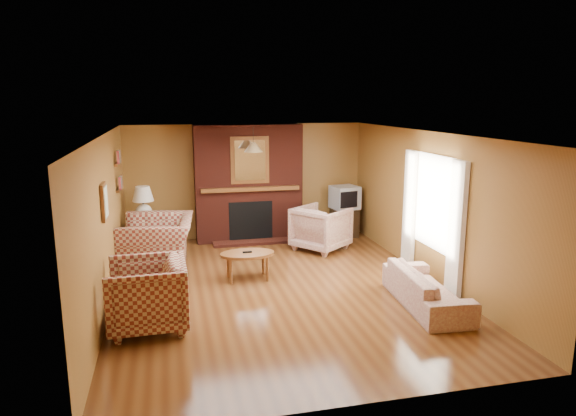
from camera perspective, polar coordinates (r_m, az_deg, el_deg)
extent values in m
plane|color=#4E2810|center=(8.14, -0.97, -8.87)|extent=(6.50, 6.50, 0.00)
plane|color=white|center=(7.62, -1.03, 8.24)|extent=(6.50, 6.50, 0.00)
plane|color=olive|center=(10.94, -4.63, 3.01)|extent=(6.50, 0.00, 6.50)
plane|color=olive|center=(4.79, 7.39, -8.83)|extent=(6.50, 0.00, 6.50)
plane|color=olive|center=(7.68, -19.56, -1.49)|extent=(0.00, 6.50, 6.50)
plane|color=olive|center=(8.66, 15.38, 0.25)|extent=(0.00, 6.50, 6.50)
cube|color=#491810|center=(10.69, -4.42, 2.81)|extent=(2.20, 0.50, 2.40)
cube|color=black|center=(10.62, -4.17, -1.39)|extent=(0.90, 0.06, 0.80)
cube|color=#491810|center=(10.56, -3.98, -3.81)|extent=(1.60, 0.35, 0.06)
cube|color=brown|center=(10.44, -4.19, 2.14)|extent=(2.00, 0.18, 0.08)
cube|color=brown|center=(10.39, -4.26, 5.32)|extent=(0.78, 0.05, 0.95)
cube|color=white|center=(10.36, -4.24, 5.31)|extent=(0.62, 0.02, 0.80)
cube|color=beige|center=(7.86, 18.22, -2.21)|extent=(0.08, 0.35, 2.00)
cube|color=beige|center=(9.14, 13.36, -0.01)|extent=(0.08, 0.35, 2.00)
cube|color=white|center=(8.46, 15.94, 0.64)|extent=(0.03, 1.10, 1.50)
cube|color=brown|center=(9.50, -18.27, 2.00)|extent=(0.06, 0.55, 0.04)
cube|color=brown|center=(9.44, -18.44, 4.69)|extent=(0.06, 0.55, 0.04)
cube|color=brown|center=(7.31, -19.76, 0.66)|extent=(0.04, 0.40, 0.50)
cube|color=white|center=(7.31, -19.57, 0.66)|extent=(0.01, 0.32, 0.42)
cylinder|color=black|center=(9.89, -3.88, 8.02)|extent=(0.01, 0.01, 0.35)
cone|color=#C97F50|center=(9.91, -3.87, 6.75)|extent=(0.36, 0.36, 0.18)
imported|color=maroon|center=(9.20, -14.29, -3.85)|extent=(1.32, 1.48, 0.90)
imported|color=maroon|center=(6.87, -15.40, -9.29)|extent=(1.01, 0.99, 0.91)
imported|color=beige|center=(7.66, 15.14, -8.58)|extent=(0.84, 1.84, 0.52)
imported|color=beige|center=(10.06, 3.69, -2.25)|extent=(1.30, 1.30, 0.86)
ellipsoid|color=brown|center=(8.41, -4.54, -5.11)|extent=(0.89, 0.55, 0.05)
cube|color=black|center=(8.40, -4.54, -4.90)|extent=(0.15, 0.05, 0.02)
cylinder|color=brown|center=(8.69, -2.75, -6.09)|extent=(0.05, 0.05, 0.41)
cylinder|color=brown|center=(8.61, -6.66, -6.33)|extent=(0.05, 0.05, 0.41)
cylinder|color=brown|center=(8.36, -2.30, -6.82)|extent=(0.05, 0.05, 0.41)
cylinder|color=brown|center=(8.28, -6.37, -7.09)|extent=(0.05, 0.05, 0.41)
cube|color=brown|center=(10.23, -15.58, -3.08)|extent=(0.50, 0.50, 0.64)
sphere|color=silver|center=(10.12, -15.73, -0.46)|extent=(0.32, 0.32, 0.32)
cylinder|color=black|center=(10.08, -15.78, 0.53)|extent=(0.03, 0.03, 0.10)
cone|color=silver|center=(10.05, -15.84, 1.54)|extent=(0.40, 0.40, 0.28)
cube|color=black|center=(11.17, 6.26, -1.54)|extent=(0.60, 0.55, 0.60)
cube|color=#A6A9AD|center=(11.06, 6.32, 1.19)|extent=(0.62, 0.60, 0.49)
cube|color=black|center=(10.82, 6.78, 0.94)|extent=(0.40, 0.10, 0.34)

